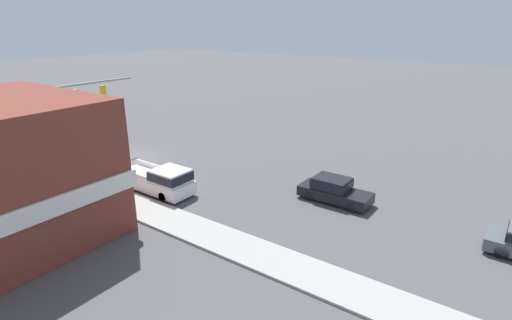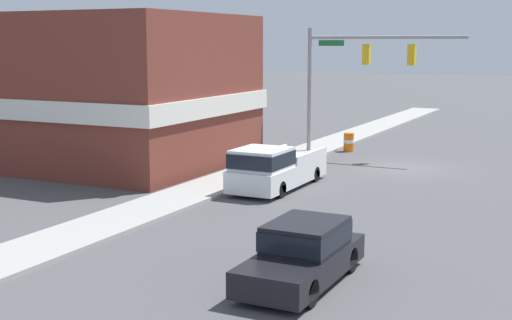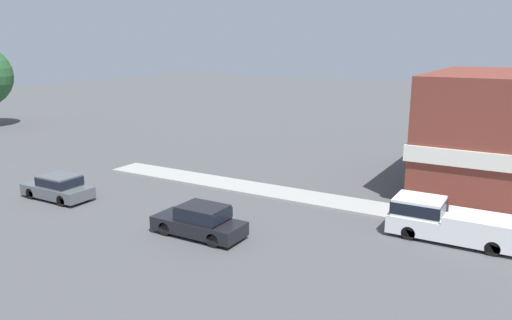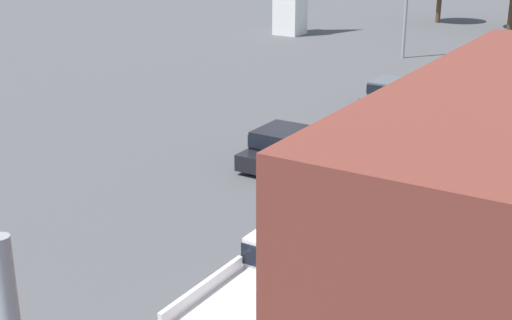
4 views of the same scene
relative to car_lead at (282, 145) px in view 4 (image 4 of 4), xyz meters
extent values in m
cylinder|color=gray|center=(-3.75, 23.53, 2.54)|extent=(0.22, 0.22, 6.67)
cylinder|color=black|center=(-0.79, 1.53, -0.46)|extent=(0.22, 0.66, 0.66)
cylinder|color=black|center=(0.79, 1.53, -0.46)|extent=(0.22, 0.66, 0.66)
cylinder|color=black|center=(-0.79, -1.29, -0.46)|extent=(0.22, 0.66, 0.66)
cylinder|color=black|center=(0.79, -1.29, -0.46)|extent=(0.22, 0.66, 0.66)
cube|color=black|center=(0.00, 0.12, -0.29)|extent=(1.80, 4.54, 0.65)
cube|color=black|center=(0.00, -0.15, 0.39)|extent=(1.66, 2.18, 0.70)
cube|color=black|center=(0.00, -0.15, 0.39)|extent=(1.68, 2.26, 0.49)
cylinder|color=black|center=(-0.37, 12.13, -0.46)|extent=(0.22, 0.66, 0.66)
cylinder|color=black|center=(1.26, 12.13, -0.46)|extent=(0.22, 0.66, 0.66)
cylinder|color=black|center=(-0.37, 9.40, -0.46)|extent=(0.22, 0.66, 0.66)
cylinder|color=black|center=(1.26, 9.40, -0.46)|extent=(0.22, 0.66, 0.66)
cube|color=#51565B|center=(0.44, 10.77, -0.29)|extent=(1.85, 4.39, 0.64)
cube|color=#51565B|center=(0.44, 10.50, 0.35)|extent=(1.70, 2.11, 0.65)
cube|color=black|center=(0.44, 10.50, 0.35)|extent=(1.72, 2.19, 0.46)
cylinder|color=black|center=(4.57, -8.65, -0.46)|extent=(0.22, 0.66, 0.66)
cylinder|color=black|center=(6.37, -8.65, -0.46)|extent=(0.22, 0.66, 0.66)
cube|color=white|center=(5.47, -10.45, -0.19)|extent=(2.03, 5.79, 0.85)
cube|color=white|center=(5.47, -8.85, 0.64)|extent=(1.92, 2.20, 0.81)
cube|color=black|center=(5.47, -8.85, 0.64)|extent=(1.94, 2.29, 0.56)
cube|color=white|center=(4.52, -11.70, 0.41)|extent=(0.12, 3.29, 0.35)
cube|color=white|center=(6.42, -11.70, 0.41)|extent=(0.12, 3.29, 0.35)
cylinder|color=#4C3823|center=(-6.99, 40.93, 0.68)|extent=(0.44, 0.44, 2.94)
cylinder|color=#4C3823|center=(-0.43, 40.30, 0.79)|extent=(0.44, 0.44, 3.16)
camera|label=1|loc=(21.63, 9.48, 10.02)|focal=28.00mm
camera|label=2|loc=(-6.57, 15.91, 5.18)|focal=50.00mm
camera|label=3|loc=(-17.94, -13.55, 8.23)|focal=35.00mm
camera|label=4|loc=(13.56, -23.87, 9.03)|focal=50.00mm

